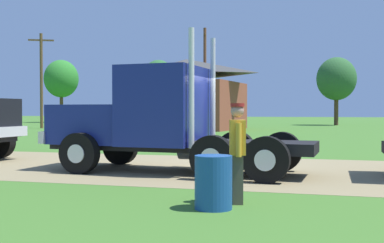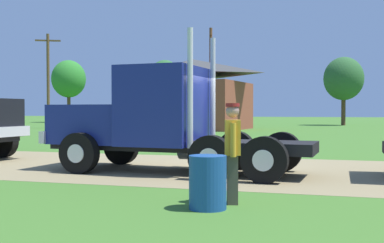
{
  "view_description": "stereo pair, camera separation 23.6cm",
  "coord_description": "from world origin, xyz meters",
  "px_view_note": "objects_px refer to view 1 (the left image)",
  "views": [
    {
      "loc": [
        3.11,
        -12.93,
        1.63
      ],
      "look_at": [
        -0.29,
        -0.21,
        1.31
      ],
      "focal_mm": 45.03,
      "sensor_mm": 36.0,
      "label": 1
    },
    {
      "loc": [
        3.34,
        -12.87,
        1.63
      ],
      "look_at": [
        -0.29,
        -0.21,
        1.31
      ],
      "focal_mm": 45.03,
      "sensor_mm": 36.0,
      "label": 2
    }
  ],
  "objects_px": {
    "steel_barrel": "(213,182)",
    "utility_pole_far": "(205,75)",
    "visitor_walking_mid": "(237,149)",
    "shed_building": "(186,95)",
    "truck_foreground_white": "(154,122)",
    "utility_pole_near": "(41,78)"
  },
  "relations": [
    {
      "from": "steel_barrel",
      "to": "utility_pole_far",
      "type": "height_order",
      "value": "utility_pole_far"
    },
    {
      "from": "visitor_walking_mid",
      "to": "shed_building",
      "type": "xyz_separation_m",
      "value": [
        -9.57,
        30.95,
        1.9
      ]
    },
    {
      "from": "visitor_walking_mid",
      "to": "steel_barrel",
      "type": "xyz_separation_m",
      "value": [
        -0.3,
        -0.57,
        -0.51
      ]
    },
    {
      "from": "truck_foreground_white",
      "to": "shed_building",
      "type": "relative_size",
      "value": 0.73
    },
    {
      "from": "steel_barrel",
      "to": "utility_pole_far",
      "type": "bearing_deg",
      "value": 103.65
    },
    {
      "from": "steel_barrel",
      "to": "utility_pole_far",
      "type": "xyz_separation_m",
      "value": [
        -7.95,
        32.73,
        4.16
      ]
    },
    {
      "from": "visitor_walking_mid",
      "to": "shed_building",
      "type": "bearing_deg",
      "value": 107.18
    },
    {
      "from": "steel_barrel",
      "to": "utility_pole_near",
      "type": "distance_m",
      "value": 37.58
    },
    {
      "from": "utility_pole_far",
      "to": "utility_pole_near",
      "type": "bearing_deg",
      "value": -169.37
    },
    {
      "from": "truck_foreground_white",
      "to": "shed_building",
      "type": "xyz_separation_m",
      "value": [
        -6.68,
        27.14,
        1.55
      ]
    },
    {
      "from": "steel_barrel",
      "to": "visitor_walking_mid",
      "type": "bearing_deg",
      "value": 62.31
    },
    {
      "from": "utility_pole_far",
      "to": "steel_barrel",
      "type": "bearing_deg",
      "value": -76.35
    },
    {
      "from": "utility_pole_near",
      "to": "steel_barrel",
      "type": "bearing_deg",
      "value": -53.54
    },
    {
      "from": "visitor_walking_mid",
      "to": "steel_barrel",
      "type": "height_order",
      "value": "visitor_walking_mid"
    },
    {
      "from": "truck_foreground_white",
      "to": "utility_pole_near",
      "type": "bearing_deg",
      "value": 127.39
    },
    {
      "from": "truck_foreground_white",
      "to": "visitor_walking_mid",
      "type": "bearing_deg",
      "value": -52.85
    },
    {
      "from": "shed_building",
      "to": "utility_pole_far",
      "type": "xyz_separation_m",
      "value": [
        1.32,
        1.2,
        1.75
      ]
    },
    {
      "from": "truck_foreground_white",
      "to": "steel_barrel",
      "type": "height_order",
      "value": "truck_foreground_white"
    },
    {
      "from": "visitor_walking_mid",
      "to": "utility_pole_far",
      "type": "height_order",
      "value": "utility_pole_far"
    },
    {
      "from": "truck_foreground_white",
      "to": "utility_pole_near",
      "type": "xyz_separation_m",
      "value": [
        -19.62,
        25.66,
        3.14
      ]
    },
    {
      "from": "shed_building",
      "to": "utility_pole_far",
      "type": "bearing_deg",
      "value": 42.35
    },
    {
      "from": "utility_pole_near",
      "to": "utility_pole_far",
      "type": "relative_size",
      "value": 0.97
    }
  ]
}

